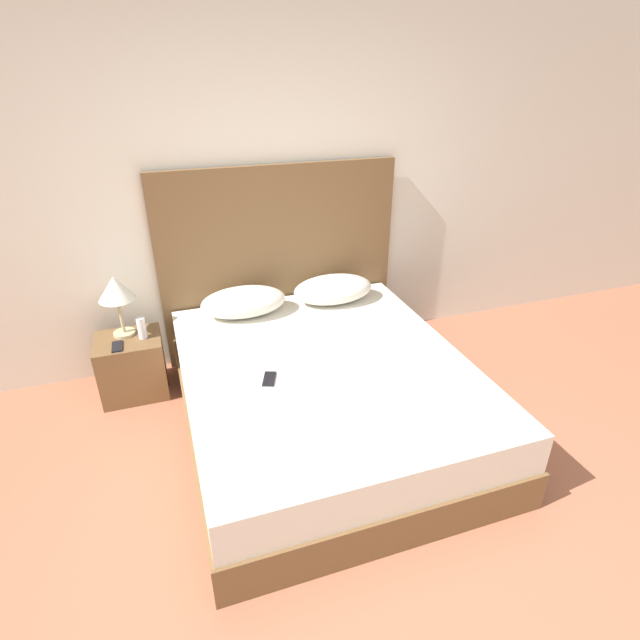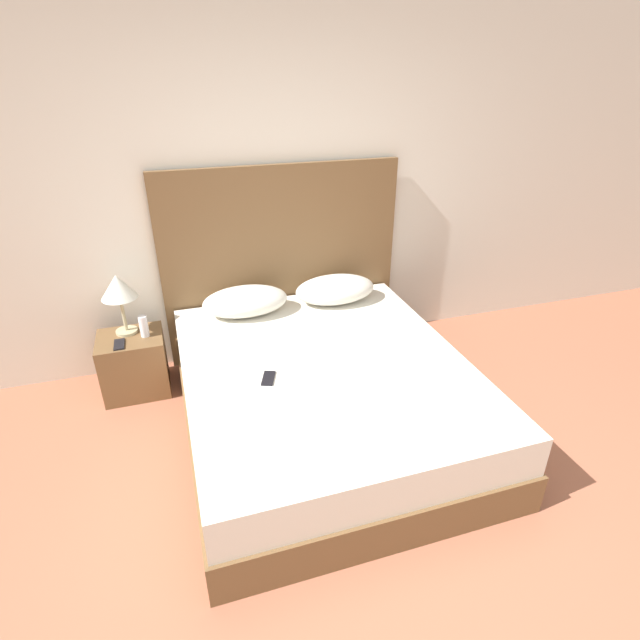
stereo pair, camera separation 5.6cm
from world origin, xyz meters
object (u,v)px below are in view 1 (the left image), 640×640
phone_on_bed (269,379)px  nightstand (132,366)px  bed (325,395)px  table_lamp (116,290)px  phone_on_nightstand (117,346)px

phone_on_bed → nightstand: phone_on_bed is taller
phone_on_bed → bed: bearing=11.2°
table_lamp → phone_on_nightstand: (-0.05, -0.18, -0.34)m
nightstand → table_lamp: table_lamp is taller
nightstand → phone_on_nightstand: bearing=-121.8°
bed → phone_on_bed: size_ratio=12.97×
table_lamp → nightstand: bearing=-80.3°
nightstand → phone_on_bed: bearing=-47.3°
phone_on_bed → phone_on_nightstand: (-0.89, 0.80, -0.05)m
bed → phone_on_nightstand: bearing=150.5°
phone_on_bed → phone_on_nightstand: bearing=138.1°
bed → table_lamp: table_lamp is taller
phone_on_bed → table_lamp: bearing=130.8°
table_lamp → phone_on_nightstand: bearing=-105.0°
bed → phone_on_bed: 0.47m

